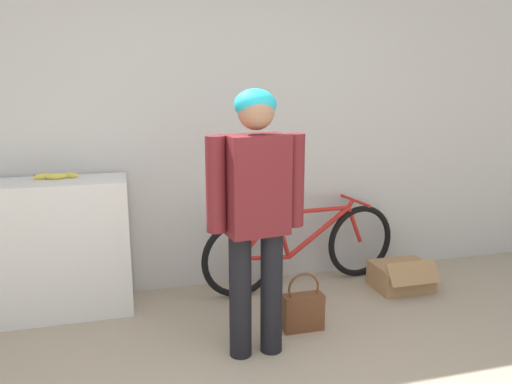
{
  "coord_description": "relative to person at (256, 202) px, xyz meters",
  "views": [
    {
      "loc": [
        -0.63,
        -1.46,
        1.62
      ],
      "look_at": [
        0.09,
        1.19,
        1.0
      ],
      "focal_mm": 35.0,
      "sensor_mm": 36.0,
      "label": 1
    }
  ],
  "objects": [
    {
      "name": "side_shelf",
      "position": [
        -1.25,
        0.88,
        -0.47
      ],
      "size": [
        1.09,
        0.41,
        0.96
      ],
      "color": "white",
      "rests_on": "ground_plane"
    },
    {
      "name": "person",
      "position": [
        0.0,
        0.0,
        0.0
      ],
      "size": [
        0.57,
        0.27,
        1.58
      ],
      "rotation": [
        0.0,
        0.0,
        0.14
      ],
      "color": "black",
      "rests_on": "ground_plane"
    },
    {
      "name": "banana",
      "position": [
        -1.17,
        0.94,
        0.03
      ],
      "size": [
        0.31,
        0.09,
        0.04
      ],
      "color": "#EAD64C",
      "rests_on": "side_shelf"
    },
    {
      "name": "wall_back",
      "position": [
        -0.09,
        1.14,
        0.36
      ],
      "size": [
        8.0,
        0.07,
        2.6
      ],
      "color": "silver",
      "rests_on": "ground_plane"
    },
    {
      "name": "cardboard_box",
      "position": [
        1.36,
        0.62,
        -0.84
      ],
      "size": [
        0.43,
        0.4,
        0.27
      ],
      "color": "#A87F51",
      "rests_on": "ground_plane"
    },
    {
      "name": "bicycle",
      "position": [
        0.63,
        0.88,
        -0.62
      ],
      "size": [
        1.68,
        0.46,
        0.68
      ],
      "rotation": [
        0.0,
        0.0,
        0.13
      ],
      "color": "black",
      "rests_on": "ground_plane"
    },
    {
      "name": "handbag",
      "position": [
        0.38,
        0.19,
        -0.81
      ],
      "size": [
        0.27,
        0.11,
        0.4
      ],
      "color": "brown",
      "rests_on": "ground_plane"
    }
  ]
}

